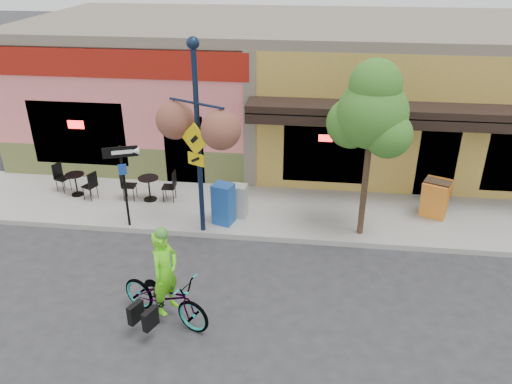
# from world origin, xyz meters

# --- Properties ---
(ground) EXTENTS (90.00, 90.00, 0.00)m
(ground) POSITION_xyz_m (0.00, 0.00, 0.00)
(ground) COLOR #2D2D30
(ground) RESTS_ON ground
(sidewalk) EXTENTS (24.00, 3.00, 0.15)m
(sidewalk) POSITION_xyz_m (0.00, 2.00, 0.07)
(sidewalk) COLOR #9E9B93
(sidewalk) RESTS_ON ground
(curb) EXTENTS (24.00, 0.12, 0.15)m
(curb) POSITION_xyz_m (0.00, 0.55, 0.07)
(curb) COLOR #A8A59E
(curb) RESTS_ON ground
(building) EXTENTS (18.20, 8.20, 4.50)m
(building) POSITION_xyz_m (0.00, 7.50, 2.25)
(building) COLOR #ED7575
(building) RESTS_ON ground
(bicycle) EXTENTS (2.20, 1.48, 1.09)m
(bicycle) POSITION_xyz_m (-1.90, -2.62, 0.55)
(bicycle) COLOR maroon
(bicycle) RESTS_ON ground
(cyclist_rider) EXTENTS (0.65, 0.76, 1.78)m
(cyclist_rider) POSITION_xyz_m (-1.85, -2.62, 0.89)
(cyclist_rider) COLOR #65F119
(cyclist_rider) RESTS_ON ground
(lamp_post) EXTENTS (1.67, 1.22, 4.87)m
(lamp_post) POSITION_xyz_m (-1.86, 0.65, 2.59)
(lamp_post) COLOR #111E37
(lamp_post) RESTS_ON sidewalk
(one_way_sign) EXTENTS (0.86, 0.48, 2.23)m
(one_way_sign) POSITION_xyz_m (-3.84, 0.65, 1.26)
(one_way_sign) COLOR black
(one_way_sign) RESTS_ON sidewalk
(cafe_set_left) EXTENTS (1.61, 1.20, 0.87)m
(cafe_set_left) POSITION_xyz_m (-5.97, 2.17, 0.58)
(cafe_set_left) COLOR black
(cafe_set_left) RESTS_ON sidewalk
(cafe_set_right) EXTENTS (1.57, 0.84, 0.92)m
(cafe_set_right) POSITION_xyz_m (-3.74, 2.12, 0.61)
(cafe_set_right) COLOR black
(cafe_set_right) RESTS_ON sidewalk
(newspaper_box_blue) EXTENTS (0.61, 0.57, 1.11)m
(newspaper_box_blue) POSITION_xyz_m (-1.39, 1.09, 0.71)
(newspaper_box_blue) COLOR #1B4EA3
(newspaper_box_blue) RESTS_ON sidewalk
(newspaper_box_grey) EXTENTS (0.46, 0.42, 0.91)m
(newspaper_box_grey) POSITION_xyz_m (-1.05, 1.49, 0.61)
(newspaper_box_grey) COLOR #9F9F9F
(newspaper_box_grey) RESTS_ON sidewalk
(street_tree) EXTENTS (2.20, 2.20, 4.48)m
(street_tree) POSITION_xyz_m (2.16, 0.98, 2.39)
(street_tree) COLOR #3D7A26
(street_tree) RESTS_ON sidewalk
(sandwich_board) EXTENTS (0.79, 0.71, 1.09)m
(sandwich_board) POSITION_xyz_m (4.07, 1.85, 0.70)
(sandwich_board) COLOR orange
(sandwich_board) RESTS_ON sidewalk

